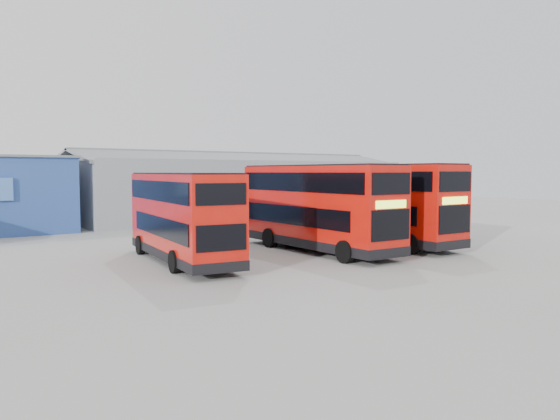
% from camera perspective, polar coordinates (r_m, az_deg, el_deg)
% --- Properties ---
extents(ground_plane, '(120.00, 120.00, 0.00)m').
position_cam_1_polar(ground_plane, '(29.64, 2.92, -3.86)').
color(ground_plane, gray).
rests_on(ground_plane, ground).
extents(maintenance_shed, '(30.50, 12.00, 5.89)m').
position_cam_1_polar(maintenance_shed, '(50.36, -4.38, 2.34)').
color(maintenance_shed, gray).
rests_on(maintenance_shed, ground).
extents(double_decker_left, '(3.62, 9.70, 4.02)m').
position_cam_1_polar(double_decker_left, '(24.67, -10.22, -0.83)').
color(double_decker_left, red).
rests_on(double_decker_left, ground).
extents(double_decker_centre, '(3.00, 10.53, 4.41)m').
position_cam_1_polar(double_decker_centre, '(27.74, 3.88, 0.16)').
color(double_decker_centre, red).
rests_on(double_decker_centre, ground).
extents(double_decker_right, '(2.95, 10.64, 4.46)m').
position_cam_1_polar(double_decker_right, '(30.76, 10.05, 0.53)').
color(double_decker_right, red).
rests_on(double_decker_right, ground).
extents(single_decker_blue, '(2.61, 9.92, 2.67)m').
position_cam_1_polar(single_decker_blue, '(38.89, 8.02, -0.05)').
color(single_decker_blue, '#110E3F').
rests_on(single_decker_blue, ground).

